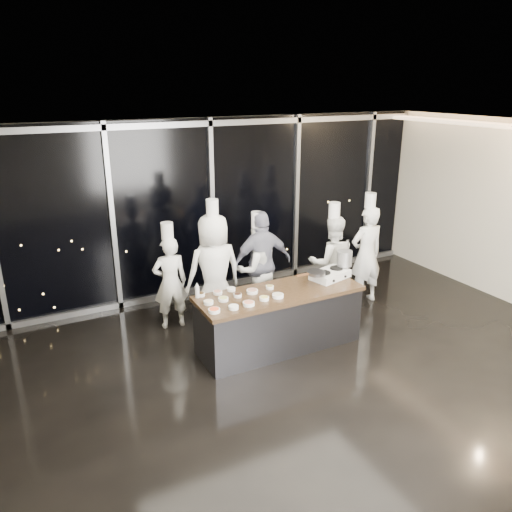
# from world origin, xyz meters

# --- Properties ---
(ground) EXTENTS (9.00, 9.00, 0.00)m
(ground) POSITION_xyz_m (0.00, 0.00, 0.00)
(ground) COLOR black
(ground) RESTS_ON ground
(room_shell) EXTENTS (9.02, 7.02, 3.21)m
(room_shell) POSITION_xyz_m (0.18, 0.00, 2.25)
(room_shell) COLOR beige
(room_shell) RESTS_ON ground
(window_wall) EXTENTS (8.90, 0.11, 3.20)m
(window_wall) POSITION_xyz_m (0.00, 3.43, 1.60)
(window_wall) COLOR black
(window_wall) RESTS_ON ground
(demo_counter) EXTENTS (2.46, 0.86, 0.90)m
(demo_counter) POSITION_xyz_m (0.00, 0.90, 0.45)
(demo_counter) COLOR #36353A
(demo_counter) RESTS_ON ground
(stove) EXTENTS (0.67, 0.50, 0.14)m
(stove) POSITION_xyz_m (0.95, 0.99, 0.96)
(stove) COLOR silver
(stove) RESTS_ON demo_counter
(frying_pan) EXTENTS (0.51, 0.34, 0.05)m
(frying_pan) POSITION_xyz_m (0.63, 0.93, 1.06)
(frying_pan) COLOR slate
(frying_pan) RESTS_ON stove
(stock_pot) EXTENTS (0.29, 0.29, 0.24)m
(stock_pot) POSITION_xyz_m (1.26, 1.05, 1.16)
(stock_pot) COLOR #B6B6B9
(stock_pot) RESTS_ON stove
(prep_bowls) EXTENTS (1.17, 0.73, 0.05)m
(prep_bowls) POSITION_xyz_m (-0.65, 0.91, 0.93)
(prep_bowls) COLOR white
(prep_bowls) RESTS_ON demo_counter
(squeeze_bottle) EXTENTS (0.06, 0.06, 0.23)m
(squeeze_bottle) POSITION_xyz_m (-1.14, 1.24, 1.01)
(squeeze_bottle) COLOR silver
(squeeze_bottle) RESTS_ON demo_counter
(chef_far_left) EXTENTS (0.59, 0.42, 1.75)m
(chef_far_left) POSITION_xyz_m (-1.21, 2.29, 0.78)
(chef_far_left) COLOR white
(chef_far_left) RESTS_ON ground
(chef_left) EXTENTS (0.91, 0.60, 2.09)m
(chef_left) POSITION_xyz_m (-0.55, 2.03, 0.94)
(chef_left) COLOR white
(chef_left) RESTS_ON ground
(chef_center) EXTENTS (0.78, 0.62, 1.77)m
(chef_center) POSITION_xyz_m (0.27, 2.14, 0.78)
(chef_center) COLOR white
(chef_center) RESTS_ON ground
(guest) EXTENTS (1.07, 0.48, 1.80)m
(guest) POSITION_xyz_m (0.33, 2.07, 0.90)
(guest) COLOR #141737
(guest) RESTS_ON ground
(chef_right) EXTENTS (0.97, 0.86, 1.89)m
(chef_right) POSITION_xyz_m (1.49, 1.70, 0.84)
(chef_right) COLOR white
(chef_right) RESTS_ON ground
(chef_side) EXTENTS (0.66, 0.44, 1.99)m
(chef_side) POSITION_xyz_m (2.20, 1.65, 0.90)
(chef_side) COLOR white
(chef_side) RESTS_ON ground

